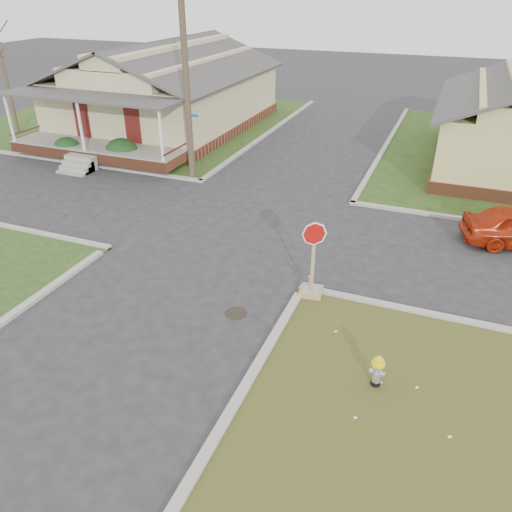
% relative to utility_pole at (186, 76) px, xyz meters
% --- Properties ---
extents(ground, '(120.00, 120.00, 0.00)m').
position_rel_utility_pole_xyz_m(ground, '(4.20, -8.90, -4.66)').
color(ground, '#272729').
rests_on(ground, ground).
extents(verge_far_left, '(19.00, 19.00, 0.05)m').
position_rel_utility_pole_xyz_m(verge_far_left, '(-8.80, 9.10, -4.64)').
color(verge_far_left, '#243F16').
rests_on(verge_far_left, ground).
extents(curbs, '(80.00, 40.00, 0.12)m').
position_rel_utility_pole_xyz_m(curbs, '(4.20, -3.90, -4.66)').
color(curbs, '#A6A296').
rests_on(curbs, ground).
extents(manhole, '(0.64, 0.64, 0.01)m').
position_rel_utility_pole_xyz_m(manhole, '(6.40, -9.40, -4.66)').
color(manhole, black).
rests_on(manhole, ground).
extents(corner_house, '(10.10, 15.50, 5.30)m').
position_rel_utility_pole_xyz_m(corner_house, '(-5.80, 7.78, -2.38)').
color(corner_house, brown).
rests_on(corner_house, ground).
extents(utility_pole, '(1.80, 0.28, 9.00)m').
position_rel_utility_pole_xyz_m(utility_pole, '(0.00, 0.00, 0.00)').
color(utility_pole, '#473B29').
rests_on(utility_pole, ground).
extents(tree_far_left, '(0.22, 0.22, 4.90)m').
position_rel_utility_pole_xyz_m(tree_far_left, '(-13.80, 3.10, -2.16)').
color(tree_far_left, '#473B29').
rests_on(tree_far_left, verge_far_left).
extents(fire_hydrant, '(0.31, 0.31, 0.84)m').
position_rel_utility_pole_xyz_m(fire_hydrant, '(10.59, -10.86, -4.15)').
color(fire_hydrant, black).
rests_on(fire_hydrant, ground).
extents(stop_sign, '(0.68, 0.66, 2.39)m').
position_rel_utility_pole_xyz_m(stop_sign, '(8.12, -7.71, -4.10)').
color(stop_sign, tan).
rests_on(stop_sign, ground).
extents(hedge_left, '(1.49, 1.22, 1.13)m').
position_rel_utility_pole_xyz_m(hedge_left, '(-7.38, 0.09, -4.04)').
color(hedge_left, black).
rests_on(hedge_left, verge_far_left).
extents(hedge_right, '(1.60, 1.31, 1.22)m').
position_rel_utility_pole_xyz_m(hedge_right, '(-4.30, 0.54, -4.00)').
color(hedge_right, black).
rests_on(hedge_right, verge_far_left).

